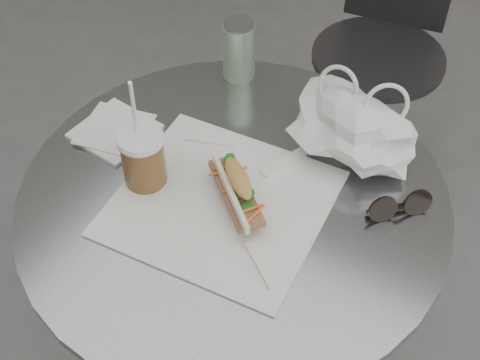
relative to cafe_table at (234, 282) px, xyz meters
The scene contains 9 objects.
cafe_table is the anchor object (origin of this frame).
chair_far 0.92m from the cafe_table, 93.63° to the left, with size 0.38×0.41×0.72m.
sandwich_paper 0.28m from the cafe_table, 104.36° to the right, with size 0.35×0.33×0.00m, color white.
banh_mi 0.31m from the cafe_table, 40.96° to the right, with size 0.20×0.19×0.07m.
iced_coffee 0.37m from the cafe_table, 160.71° to the right, with size 0.08×0.08×0.24m.
sunglasses 0.41m from the cafe_table, 22.24° to the left, with size 0.10×0.10×0.05m.
plastic_bag 0.41m from the cafe_table, 58.28° to the left, with size 0.23×0.18×0.11m, color white, non-canonical shape.
napkin_stack 0.39m from the cafe_table, behind, with size 0.15×0.15×0.01m.
drink_can 0.47m from the cafe_table, 119.59° to the left, with size 0.07×0.07×0.13m.
Camera 1 is at (0.41, -0.45, 1.62)m, focal length 50.00 mm.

